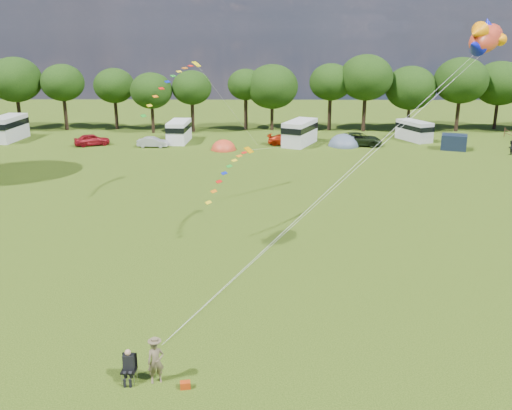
{
  "coord_description": "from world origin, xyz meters",
  "views": [
    {
      "loc": [
        0.33,
        -23.05,
        13.74
      ],
      "look_at": [
        0.0,
        8.0,
        4.0
      ],
      "focal_mm": 40.0,
      "sensor_mm": 36.0,
      "label": 1
    }
  ],
  "objects_px": {
    "car_d": "(359,139)",
    "tent_orange": "(224,150)",
    "campervan_a": "(8,127)",
    "fish_kite": "(484,39)",
    "campervan_b": "(179,131)",
    "campervan_d": "(414,130)",
    "car_b": "(153,142)",
    "kite_flyer": "(156,362)",
    "car_a": "(92,140)",
    "camp_chair": "(129,362)",
    "walker_a": "(511,147)",
    "tent_greyblue": "(344,146)",
    "car_c": "(286,140)",
    "campervan_c": "(300,132)"
  },
  "relations": [
    {
      "from": "walker_a",
      "to": "camp_chair",
      "type": "bearing_deg",
      "value": 15.25
    },
    {
      "from": "car_b",
      "to": "campervan_d",
      "type": "xyz_separation_m",
      "value": [
        32.17,
        4.56,
        0.71
      ]
    },
    {
      "from": "campervan_a",
      "to": "camp_chair",
      "type": "xyz_separation_m",
      "value": [
        26.64,
        -51.01,
        -0.76
      ]
    },
    {
      "from": "campervan_b",
      "to": "walker_a",
      "type": "relative_size",
      "value": 3.38
    },
    {
      "from": "campervan_b",
      "to": "walker_a",
      "type": "distance_m",
      "value": 38.8
    },
    {
      "from": "campervan_a",
      "to": "camp_chair",
      "type": "bearing_deg",
      "value": -147.86
    },
    {
      "from": "campervan_b",
      "to": "walker_a",
      "type": "height_order",
      "value": "campervan_b"
    },
    {
      "from": "campervan_a",
      "to": "fish_kite",
      "type": "relative_size",
      "value": 1.76
    },
    {
      "from": "campervan_b",
      "to": "camp_chair",
      "type": "bearing_deg",
      "value": -171.07
    },
    {
      "from": "camp_chair",
      "to": "campervan_d",
      "type": "bearing_deg",
      "value": 66.7
    },
    {
      "from": "campervan_a",
      "to": "walker_a",
      "type": "xyz_separation_m",
      "value": [
        59.85,
        -7.84,
        -0.82
      ]
    },
    {
      "from": "car_b",
      "to": "kite_flyer",
      "type": "height_order",
      "value": "kite_flyer"
    },
    {
      "from": "campervan_c",
      "to": "tent_orange",
      "type": "bearing_deg",
      "value": 133.43
    },
    {
      "from": "kite_flyer",
      "to": "camp_chair",
      "type": "distance_m",
      "value": 1.1
    },
    {
      "from": "campervan_b",
      "to": "tent_orange",
      "type": "xyz_separation_m",
      "value": [
        5.81,
        -4.64,
        -1.39
      ]
    },
    {
      "from": "campervan_c",
      "to": "walker_a",
      "type": "distance_m",
      "value": 23.93
    },
    {
      "from": "campervan_a",
      "to": "tent_orange",
      "type": "height_order",
      "value": "campervan_a"
    },
    {
      "from": "kite_flyer",
      "to": "walker_a",
      "type": "bearing_deg",
      "value": 35.18
    },
    {
      "from": "campervan_d",
      "to": "camp_chair",
      "type": "bearing_deg",
      "value": 130.03
    },
    {
      "from": "car_d",
      "to": "camp_chair",
      "type": "relative_size",
      "value": 3.85
    },
    {
      "from": "campervan_c",
      "to": "kite_flyer",
      "type": "xyz_separation_m",
      "value": [
        -8.81,
        -48.68,
        -0.65
      ]
    },
    {
      "from": "car_d",
      "to": "campervan_b",
      "type": "bearing_deg",
      "value": 95.68
    },
    {
      "from": "car_c",
      "to": "fish_kite",
      "type": "bearing_deg",
      "value": -154.35
    },
    {
      "from": "campervan_b",
      "to": "campervan_d",
      "type": "relative_size",
      "value": 1.01
    },
    {
      "from": "car_d",
      "to": "campervan_d",
      "type": "distance_m",
      "value": 8.15
    },
    {
      "from": "car_d",
      "to": "campervan_b",
      "type": "height_order",
      "value": "campervan_b"
    },
    {
      "from": "car_a",
      "to": "camp_chair",
      "type": "relative_size",
      "value": 2.93
    },
    {
      "from": "car_a",
      "to": "fish_kite",
      "type": "relative_size",
      "value": 1.18
    },
    {
      "from": "campervan_b",
      "to": "tent_greyblue",
      "type": "distance_m",
      "value": 20.35
    },
    {
      "from": "fish_kite",
      "to": "walker_a",
      "type": "relative_size",
      "value": 2.24
    },
    {
      "from": "car_d",
      "to": "tent_orange",
      "type": "distance_m",
      "value": 16.46
    },
    {
      "from": "kite_flyer",
      "to": "fish_kite",
      "type": "height_order",
      "value": "fish_kite"
    },
    {
      "from": "campervan_b",
      "to": "campervan_c",
      "type": "xyz_separation_m",
      "value": [
        14.88,
        -1.49,
        0.16
      ]
    },
    {
      "from": "car_a",
      "to": "camp_chair",
      "type": "distance_m",
      "value": 50.1
    },
    {
      "from": "car_b",
      "to": "car_d",
      "type": "relative_size",
      "value": 0.61
    },
    {
      "from": "walker_a",
      "to": "car_c",
      "type": "bearing_deg",
      "value": -48.54
    },
    {
      "from": "car_d",
      "to": "campervan_a",
      "type": "distance_m",
      "value": 43.82
    },
    {
      "from": "car_d",
      "to": "campervan_c",
      "type": "relative_size",
      "value": 0.87
    },
    {
      "from": "tent_orange",
      "to": "fish_kite",
      "type": "bearing_deg",
      "value": -66.52
    },
    {
      "from": "kite_flyer",
      "to": "car_b",
      "type": "bearing_deg",
      "value": 82.36
    },
    {
      "from": "car_b",
      "to": "kite_flyer",
      "type": "xyz_separation_m",
      "value": [
        8.77,
        -46.98,
        0.32
      ]
    },
    {
      "from": "tent_greyblue",
      "to": "walker_a",
      "type": "relative_size",
      "value": 2.56
    },
    {
      "from": "car_c",
      "to": "tent_orange",
      "type": "bearing_deg",
      "value": 123.85
    },
    {
      "from": "car_c",
      "to": "campervan_a",
      "type": "xyz_separation_m",
      "value": [
        -34.89,
        2.82,
        0.99
      ]
    },
    {
      "from": "car_b",
      "to": "fish_kite",
      "type": "bearing_deg",
      "value": -144.75
    },
    {
      "from": "car_c",
      "to": "walker_a",
      "type": "xyz_separation_m",
      "value": [
        24.96,
        -5.01,
        0.17
      ]
    },
    {
      "from": "car_b",
      "to": "car_d",
      "type": "bearing_deg",
      "value": -84.79
    },
    {
      "from": "car_b",
      "to": "campervan_b",
      "type": "distance_m",
      "value": 4.27
    },
    {
      "from": "tent_orange",
      "to": "tent_greyblue",
      "type": "xyz_separation_m",
      "value": [
        14.37,
        2.5,
        -0.0
      ]
    },
    {
      "from": "tent_orange",
      "to": "fish_kite",
      "type": "xyz_separation_m",
      "value": [
        15.52,
        -35.74,
        13.15
      ]
    }
  ]
}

